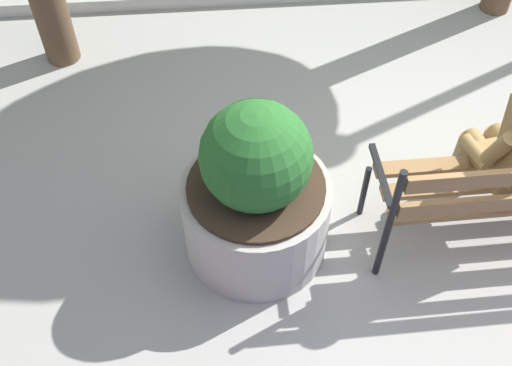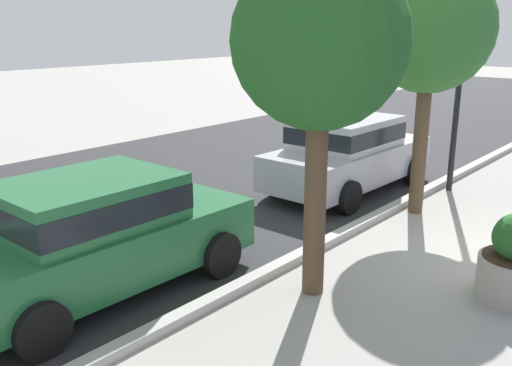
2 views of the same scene
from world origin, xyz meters
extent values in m
plane|color=#9E9B93|center=(0.00, 0.00, 0.00)|extent=(80.00, 80.00, 0.00)
cube|color=olive|center=(0.25, 0.27, 0.45)|extent=(1.70, 0.13, 0.04)
cylinder|color=black|center=(-0.63, 0.28, 0.23)|extent=(0.04, 0.04, 0.45)
cylinder|color=black|center=(-0.63, -0.19, 0.47)|extent=(0.04, 0.04, 0.95)
cube|color=black|center=(-0.63, 0.08, 0.62)|extent=(0.04, 0.48, 0.03)
cube|color=olive|center=(0.19, 0.15, 0.56)|extent=(0.39, 0.38, 0.16)
cylinder|color=olive|center=(-0.01, 0.03, 0.83)|extent=(0.12, 0.19, 0.29)
cylinder|color=olive|center=(-0.05, 0.17, 0.66)|extent=(0.13, 0.28, 0.10)
cylinder|color=olive|center=(0.07, 0.27, 0.52)|extent=(0.19, 0.38, 0.14)
cylinder|color=olive|center=(0.04, 0.45, 0.25)|extent=(0.11, 0.11, 0.50)
cube|color=olive|center=(0.03, 0.51, 0.04)|extent=(0.15, 0.26, 0.07)
cylinder|color=olive|center=(0.25, 0.30, 0.52)|extent=(0.19, 0.38, 0.14)
cylinder|color=olive|center=(0.22, 0.48, 0.25)|extent=(0.11, 0.11, 0.50)
cube|color=olive|center=(0.21, 0.54, 0.04)|extent=(0.15, 0.26, 0.07)
cube|color=olive|center=(0.33, 0.60, 0.08)|extent=(0.31, 0.23, 0.16)
cylinder|color=#A8A399|center=(-1.35, 0.09, 0.28)|extent=(0.90, 0.90, 0.56)
cylinder|color=#38281C|center=(-1.35, 0.09, 0.57)|extent=(0.81, 0.81, 0.03)
sphere|color=#235B23|center=(-1.35, 0.09, 0.83)|extent=(0.63, 0.63, 0.63)
camera|label=1|loc=(-1.54, -2.10, 3.20)|focal=41.65mm
camera|label=2|loc=(-8.52, -1.66, 3.41)|focal=39.73mm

